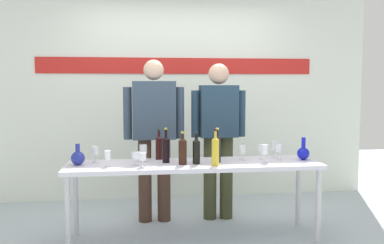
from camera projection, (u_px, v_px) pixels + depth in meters
ground_plane at (194, 239)px, 4.04m from camera, size 10.00×10.00×0.00m
back_wall at (177, 81)px, 5.48m from camera, size 4.99×0.11×3.00m
display_table at (194, 169)px, 3.98m from camera, size 2.36×0.59×0.73m
decanter_blue_left at (78, 158)px, 3.86m from camera, size 0.13×0.13×0.19m
decanter_blue_right at (303, 153)px, 4.14m from camera, size 0.12×0.12×0.22m
presenter_left at (154, 129)px, 4.50m from camera, size 0.64×0.22×1.72m
presenter_right at (218, 131)px, 4.59m from camera, size 0.59×0.22×1.68m
wine_bottle_0 at (196, 150)px, 3.91m from camera, size 0.07×0.07×0.29m
wine_bottle_1 at (217, 148)px, 4.00m from camera, size 0.07×0.07×0.32m
wine_bottle_2 at (166, 148)px, 3.98m from camera, size 0.07×0.07×0.33m
wine_bottle_3 at (215, 150)px, 3.82m from camera, size 0.07×0.07×0.33m
wine_bottle_4 at (183, 150)px, 3.88m from camera, size 0.07×0.07×0.30m
wine_bottle_5 at (159, 147)px, 4.15m from camera, size 0.07×0.07×0.29m
wine_glass_left_0 at (143, 149)px, 4.02m from camera, size 0.07×0.07×0.16m
wine_glass_left_1 at (136, 156)px, 3.84m from camera, size 0.07×0.07×0.13m
wine_glass_left_2 at (142, 157)px, 3.76m from camera, size 0.07×0.07×0.13m
wine_glass_left_3 at (95, 151)px, 3.96m from camera, size 0.06×0.06×0.15m
wine_glass_left_4 at (107, 156)px, 3.78m from camera, size 0.06×0.06×0.14m
wine_glass_left_5 at (94, 150)px, 4.05m from camera, size 0.06×0.06×0.15m
wine_glass_right_0 at (274, 146)px, 4.24m from camera, size 0.07×0.07×0.17m
wine_glass_right_1 at (265, 150)px, 3.97m from camera, size 0.07×0.07×0.17m
wine_glass_right_2 at (242, 149)px, 4.09m from camera, size 0.07×0.07×0.16m
wine_glass_right_3 at (279, 149)px, 4.11m from camera, size 0.06×0.06×0.15m
wine_glass_right_4 at (261, 149)px, 4.16m from camera, size 0.06×0.06×0.14m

